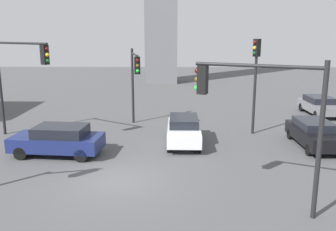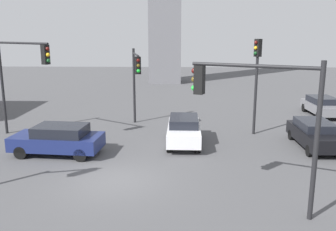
{
  "view_description": "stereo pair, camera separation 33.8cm",
  "coord_description": "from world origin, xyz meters",
  "px_view_note": "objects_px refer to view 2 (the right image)",
  "views": [
    {
      "loc": [
        2.2,
        -13.98,
        5.94
      ],
      "look_at": [
        1.95,
        4.89,
        1.64
      ],
      "focal_mm": 39.12,
      "sensor_mm": 36.0,
      "label": 1
    },
    {
      "loc": [
        2.53,
        -13.97,
        5.94
      ],
      "look_at": [
        1.95,
        4.89,
        1.64
      ],
      "focal_mm": 39.12,
      "sensor_mm": 36.0,
      "label": 2
    }
  ],
  "objects_px": {
    "car_4": "(58,139)",
    "traffic_light_3": "(136,73)",
    "traffic_light_1": "(257,69)",
    "traffic_light_4": "(21,67)",
    "car_2": "(315,134)",
    "car_0": "(323,106)",
    "traffic_light_2": "(255,102)",
    "car_1": "(184,130)"
  },
  "relations": [
    {
      "from": "traffic_light_1",
      "to": "traffic_light_3",
      "type": "distance_m",
      "value": 7.25
    },
    {
      "from": "car_2",
      "to": "car_4",
      "type": "bearing_deg",
      "value": -83.84
    },
    {
      "from": "traffic_light_4",
      "to": "car_4",
      "type": "relative_size",
      "value": 1.24
    },
    {
      "from": "traffic_light_4",
      "to": "car_4",
      "type": "xyz_separation_m",
      "value": [
        2.7,
        -2.7,
        -3.27
      ]
    },
    {
      "from": "traffic_light_1",
      "to": "traffic_light_4",
      "type": "bearing_deg",
      "value": -31.92
    },
    {
      "from": "traffic_light_1",
      "to": "car_0",
      "type": "bearing_deg",
      "value": -177.25
    },
    {
      "from": "traffic_light_4",
      "to": "car_2",
      "type": "height_order",
      "value": "traffic_light_4"
    },
    {
      "from": "car_1",
      "to": "car_4",
      "type": "xyz_separation_m",
      "value": [
        -6.23,
        -1.99,
        0.0
      ]
    },
    {
      "from": "traffic_light_4",
      "to": "car_0",
      "type": "distance_m",
      "value": 20.47
    },
    {
      "from": "traffic_light_3",
      "to": "car_1",
      "type": "relative_size",
      "value": 1.17
    },
    {
      "from": "traffic_light_1",
      "to": "traffic_light_2",
      "type": "height_order",
      "value": "traffic_light_1"
    },
    {
      "from": "car_2",
      "to": "car_4",
      "type": "height_order",
      "value": "car_4"
    },
    {
      "from": "car_1",
      "to": "car_2",
      "type": "bearing_deg",
      "value": 87.22
    },
    {
      "from": "traffic_light_4",
      "to": "car_1",
      "type": "relative_size",
      "value": 1.33
    },
    {
      "from": "traffic_light_4",
      "to": "car_0",
      "type": "relative_size",
      "value": 1.36
    },
    {
      "from": "traffic_light_2",
      "to": "traffic_light_4",
      "type": "relative_size",
      "value": 0.92
    },
    {
      "from": "traffic_light_1",
      "to": "traffic_light_3",
      "type": "xyz_separation_m",
      "value": [
        -7.14,
        1.24,
        -0.39
      ]
    },
    {
      "from": "car_2",
      "to": "car_1",
      "type": "bearing_deg",
      "value": -94.14
    },
    {
      "from": "traffic_light_3",
      "to": "car_4",
      "type": "distance_m",
      "value": 6.82
    },
    {
      "from": "car_0",
      "to": "car_1",
      "type": "relative_size",
      "value": 0.98
    },
    {
      "from": "car_1",
      "to": "car_2",
      "type": "distance_m",
      "value": 6.91
    },
    {
      "from": "traffic_light_4",
      "to": "traffic_light_1",
      "type": "bearing_deg",
      "value": 38.23
    },
    {
      "from": "car_4",
      "to": "traffic_light_2",
      "type": "bearing_deg",
      "value": 152.92
    },
    {
      "from": "car_0",
      "to": "car_2",
      "type": "relative_size",
      "value": 0.97
    },
    {
      "from": "car_0",
      "to": "car_1",
      "type": "height_order",
      "value": "car_1"
    },
    {
      "from": "traffic_light_2",
      "to": "traffic_light_4",
      "type": "xyz_separation_m",
      "value": [
        -11.15,
        8.05,
        0.35
      ]
    },
    {
      "from": "traffic_light_2",
      "to": "car_2",
      "type": "relative_size",
      "value": 1.2
    },
    {
      "from": "car_1",
      "to": "car_4",
      "type": "distance_m",
      "value": 6.54
    },
    {
      "from": "traffic_light_3",
      "to": "car_0",
      "type": "xyz_separation_m",
      "value": [
        13.12,
        3.92,
        -2.75
      ]
    },
    {
      "from": "traffic_light_1",
      "to": "traffic_light_3",
      "type": "height_order",
      "value": "traffic_light_1"
    },
    {
      "from": "car_1",
      "to": "car_4",
      "type": "relative_size",
      "value": 0.93
    },
    {
      "from": "traffic_light_2",
      "to": "car_4",
      "type": "height_order",
      "value": "traffic_light_2"
    },
    {
      "from": "traffic_light_4",
      "to": "car_2",
      "type": "bearing_deg",
      "value": 28.07
    },
    {
      "from": "car_0",
      "to": "car_2",
      "type": "height_order",
      "value": "car_2"
    },
    {
      "from": "car_1",
      "to": "car_0",
      "type": "bearing_deg",
      "value": 126.22
    },
    {
      "from": "car_4",
      "to": "traffic_light_3",
      "type": "bearing_deg",
      "value": -116.41
    },
    {
      "from": "traffic_light_2",
      "to": "car_4",
      "type": "bearing_deg",
      "value": -7.98
    },
    {
      "from": "traffic_light_2",
      "to": "car_2",
      "type": "xyz_separation_m",
      "value": [
        4.68,
        6.91,
        -2.97
      ]
    },
    {
      "from": "traffic_light_1",
      "to": "traffic_light_4",
      "type": "xyz_separation_m",
      "value": [
        -13.12,
        -1.39,
        0.19
      ]
    },
    {
      "from": "car_0",
      "to": "car_2",
      "type": "xyz_separation_m",
      "value": [
        -3.28,
        -7.68,
        0.01
      ]
    },
    {
      "from": "traffic_light_3",
      "to": "car_4",
      "type": "xyz_separation_m",
      "value": [
        -3.29,
        -5.33,
        -2.69
      ]
    },
    {
      "from": "car_0",
      "to": "traffic_light_4",
      "type": "bearing_deg",
      "value": -73.08
    }
  ]
}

